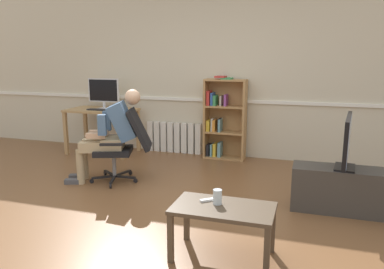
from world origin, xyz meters
name	(u,v)px	position (x,y,z in m)	size (l,w,h in m)	color
ground_plane	(154,215)	(0.00, 0.00, 0.00)	(18.00, 18.00, 0.00)	brown
back_wall	(217,74)	(0.00, 2.65, 1.35)	(12.00, 0.13, 2.70)	beige
computer_desk	(102,116)	(-1.87, 2.15, 0.64)	(1.13, 0.67, 0.76)	tan
imac_monitor	(103,91)	(-1.86, 2.23, 1.05)	(0.57, 0.14, 0.51)	silver
keyboard	(98,110)	(-1.85, 2.01, 0.77)	(0.36, 0.12, 0.02)	black
computer_mouse	(115,110)	(-1.54, 2.03, 0.77)	(0.06, 0.10, 0.03)	white
bookshelf	(223,120)	(0.16, 2.44, 0.62)	(0.66, 0.29, 1.33)	#AD7F4C
radiator	(174,137)	(-0.71, 2.54, 0.26)	(0.97, 0.08, 0.52)	white
office_chair	(125,143)	(-0.79, 0.91, 0.52)	(0.83, 0.68, 0.97)	black
person_seated	(111,133)	(-0.96, 0.85, 0.65)	(1.00, 0.61, 1.22)	tan
tv_stand	(343,190)	(1.88, 0.69, 0.24)	(1.05, 0.37, 0.48)	#3D3833
tv_screen	(347,141)	(1.88, 0.69, 0.77)	(0.24, 0.83, 0.55)	black
coffee_table	(223,214)	(0.88, -0.61, 0.38)	(0.82, 0.47, 0.44)	#4C3D2D
drinking_glass	(217,197)	(0.82, -0.57, 0.50)	(0.07, 0.07, 0.12)	silver
spare_remote	(208,200)	(0.73, -0.53, 0.45)	(0.04, 0.15, 0.02)	white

